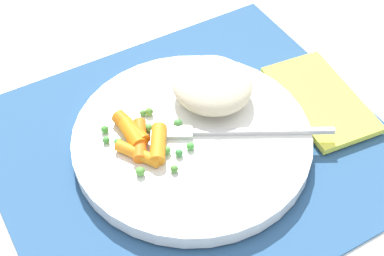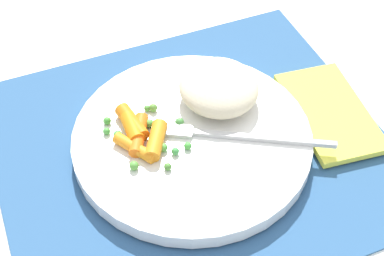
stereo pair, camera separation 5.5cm
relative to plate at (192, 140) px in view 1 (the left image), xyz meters
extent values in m
plane|color=white|center=(0.00, 0.00, -0.01)|extent=(2.40, 2.40, 0.00)
cube|color=#2D5684|center=(0.00, 0.00, -0.01)|extent=(0.42, 0.38, 0.01)
cylinder|color=white|center=(0.00, 0.00, 0.00)|extent=(0.26, 0.26, 0.02)
ellipsoid|color=beige|center=(-0.05, -0.04, 0.03)|extent=(0.09, 0.09, 0.04)
cylinder|color=orange|center=(0.06, -0.03, 0.02)|extent=(0.02, 0.05, 0.02)
cylinder|color=orange|center=(0.06, -0.03, 0.02)|extent=(0.02, 0.04, 0.02)
cylinder|color=orange|center=(0.04, 0.00, 0.02)|extent=(0.04, 0.05, 0.02)
cylinder|color=orange|center=(0.06, -0.02, 0.02)|extent=(0.04, 0.05, 0.01)
cylinder|color=orange|center=(0.06, 0.00, 0.02)|extent=(0.04, 0.05, 0.01)
sphere|color=#4E933B|center=(0.03, -0.05, 0.01)|extent=(0.01, 0.01, 0.01)
sphere|color=green|center=(0.03, 0.02, 0.01)|extent=(0.01, 0.01, 0.01)
sphere|color=green|center=(0.08, -0.05, 0.01)|extent=(0.01, 0.01, 0.01)
sphere|color=green|center=(0.05, -0.04, 0.01)|extent=(0.01, 0.01, 0.01)
sphere|color=#56A841|center=(0.04, 0.01, 0.01)|extent=(0.01, 0.01, 0.01)
sphere|color=green|center=(0.08, -0.03, 0.01)|extent=(0.01, 0.01, 0.01)
sphere|color=#57AF44|center=(0.04, -0.03, 0.01)|extent=(0.01, 0.01, 0.01)
sphere|color=#5A9137|center=(0.03, -0.05, 0.01)|extent=(0.01, 0.01, 0.01)
sphere|color=#58A540|center=(0.07, 0.02, 0.01)|extent=(0.01, 0.01, 0.01)
sphere|color=#4E8E37|center=(0.04, 0.03, 0.01)|extent=(0.01, 0.01, 0.01)
sphere|color=green|center=(0.01, 0.02, 0.01)|extent=(0.01, 0.01, 0.01)
sphere|color=green|center=(0.08, -0.04, 0.01)|extent=(0.01, 0.01, 0.01)
sphere|color=#4B9543|center=(0.01, -0.02, 0.01)|extent=(0.01, 0.01, 0.01)
cube|color=silver|center=(0.02, -0.01, 0.01)|extent=(0.05, 0.04, 0.01)
cube|color=silver|center=(-0.07, 0.04, 0.01)|extent=(0.14, 0.08, 0.01)
cube|color=#EAE54C|center=(-0.17, 0.02, 0.00)|extent=(0.10, 0.15, 0.01)
camera|label=1|loc=(0.21, 0.35, 0.47)|focal=53.29mm
camera|label=2|loc=(0.16, 0.38, 0.47)|focal=53.29mm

